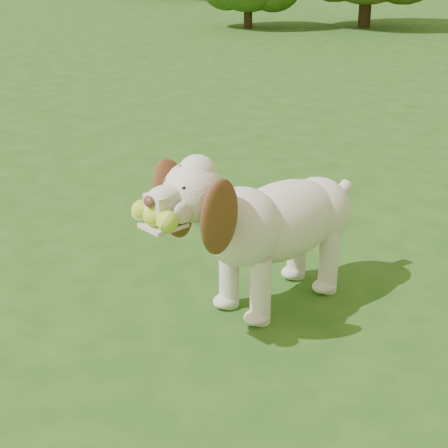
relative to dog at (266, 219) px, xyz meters
The scene contains 2 objects.
ground 0.69m from the dog, 137.14° to the left, with size 80.00×80.00×0.00m, color #204C15.
dog is the anchor object (origin of this frame).
Camera 1 is at (1.63, -2.75, 1.43)m, focal length 60.00 mm.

